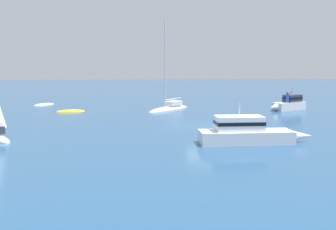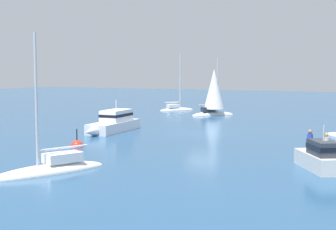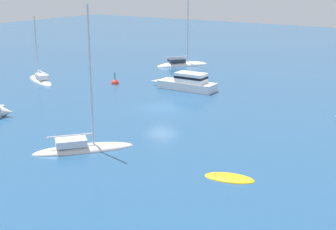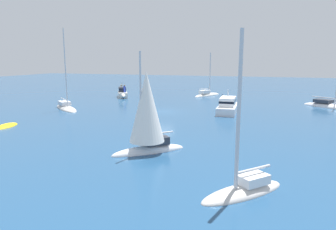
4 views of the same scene
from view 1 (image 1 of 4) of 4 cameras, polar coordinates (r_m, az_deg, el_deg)
name	(u,v)px [view 1 (image 1 of 4)]	position (r m, az deg, el deg)	size (l,w,h in m)	color
ground_plane	(201,126)	(36.12, 4.37, -1.48)	(160.00, 160.00, 0.00)	navy
cabin_cruiser	(247,132)	(29.29, 10.22, -2.21)	(2.19, 7.63, 2.69)	white
launch	(289,104)	(49.08, 15.39, 1.44)	(3.36, 4.71, 2.41)	silver
rib	(44,105)	(54.63, -15.79, 1.28)	(2.94, 2.71, 0.39)	white
skiff	(71,112)	(47.06, -12.53, 0.44)	(2.06, 3.20, 0.43)	yellow
sloop	(169,108)	(47.83, 0.16, 0.91)	(6.32, 5.56, 10.05)	silver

